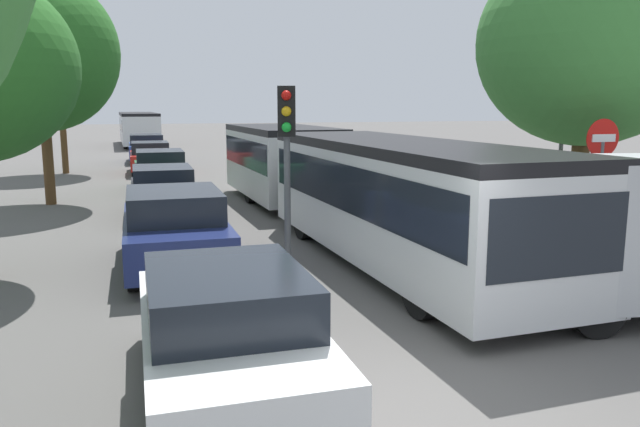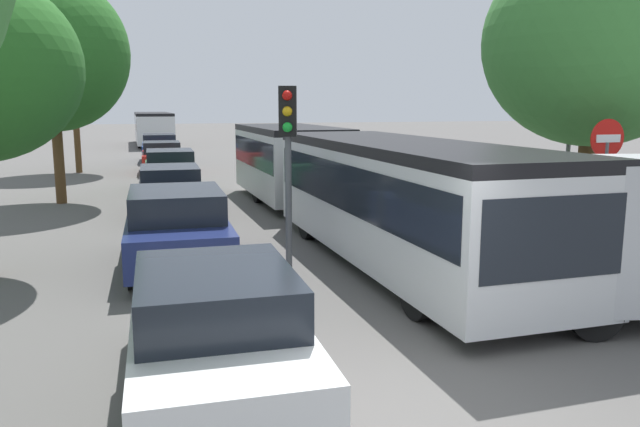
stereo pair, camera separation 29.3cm
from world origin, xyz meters
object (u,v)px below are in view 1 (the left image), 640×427
object	(u,v)px
queued_car_red	(150,157)
no_entry_sign	(600,170)
queued_car_blue	(147,148)
tree_left_far	(43,57)
traffic_light	(287,137)
tree_left_distant	(58,57)
articulated_bus	(337,175)
queued_car_green	(160,170)
city_bus_rear	(138,127)
queued_car_navy	(175,228)
tree_right_near	(588,43)
queued_car_black	(163,191)
direction_sign_post	(562,127)
queued_car_white	(227,332)

from	to	relation	value
queued_car_red	no_entry_sign	xyz separation A→B (m)	(7.27, -19.89, 1.16)
queued_car_blue	tree_left_far	world-z (taller)	tree_left_far
traffic_light	tree_left_distant	size ratio (longest dim) A/B	0.46
tree_left_distant	traffic_light	bearing A→B (deg)	-74.20
articulated_bus	queued_car_green	world-z (taller)	articulated_bus
traffic_light	city_bus_rear	bearing A→B (deg)	-161.56
queued_car_navy	queued_car_red	world-z (taller)	queued_car_navy
no_entry_sign	tree_left_far	xyz separation A→B (m)	(-10.55, 11.58, 2.61)
articulated_bus	tree_right_near	xyz separation A→B (m)	(4.77, -2.75, 2.99)
queued_car_black	direction_sign_post	xyz separation A→B (m)	(8.96, -5.20, 1.85)
city_bus_rear	queued_car_green	distance (m)	26.41
tree_left_far	queued_car_blue	bearing A→B (deg)	76.71
queued_car_blue	traffic_light	world-z (taller)	traffic_light
articulated_bus	direction_sign_post	size ratio (longest dim) A/B	4.49
queued_car_navy	direction_sign_post	distance (m)	9.28
queued_car_white	queued_car_blue	size ratio (longest dim) A/B	0.94
queued_car_blue	tree_right_near	xyz separation A→B (m)	(8.56, -23.51, 3.62)
queued_car_white	queued_car_black	xyz separation A→B (m)	(0.01, 11.44, -0.01)
queued_car_navy	queued_car_black	size ratio (longest dim) A/B	1.08
city_bus_rear	queued_car_green	bearing A→B (deg)	179.13
queued_car_white	tree_left_distant	distance (m)	24.66
direction_sign_post	queued_car_green	bearing A→B (deg)	-55.71
queued_car_red	queued_car_blue	distance (m)	5.77
queued_car_black	queued_car_blue	bearing A→B (deg)	0.17
queued_car_red	traffic_light	bearing A→B (deg)	-173.79
queued_car_green	queued_car_navy	bearing A→B (deg)	178.91
no_entry_sign	tree_left_distant	distance (m)	23.81
queued_car_navy	no_entry_sign	distance (m)	7.99
queued_car_green	direction_sign_post	size ratio (longest dim) A/B	1.16
queued_car_navy	traffic_light	size ratio (longest dim) A/B	1.27
queued_car_red	traffic_light	distance (m)	18.39
queued_car_red	no_entry_sign	world-z (taller)	no_entry_sign
queued_car_black	queued_car_navy	bearing A→B (deg)	179.49
no_entry_sign	traffic_light	bearing A→B (deg)	-106.86
city_bus_rear	queued_car_red	bearing A→B (deg)	178.90
queued_car_black	tree_right_near	world-z (taller)	tree_right_near
tree_left_distant	articulated_bus	bearing A→B (deg)	-64.86
no_entry_sign	tree_right_near	distance (m)	3.55
queued_car_green	tree_left_distant	xyz separation A→B (m)	(-3.80, 6.97, 4.37)
queued_car_red	queued_car_black	bearing A→B (deg)	-179.87
queued_car_green	direction_sign_post	distance (m)	14.01
articulated_bus	direction_sign_post	xyz separation A→B (m)	(5.02, -1.78, 1.17)
queued_car_white	queued_car_green	distance (m)	17.04
queued_car_green	tree_left_distant	bearing A→B (deg)	29.28
queued_car_navy	tree_left_distant	distance (m)	19.21
tree_left_far	tree_left_distant	bearing A→B (deg)	92.42
queued_car_blue	articulated_bus	bearing A→B (deg)	-168.99
queued_car_navy	no_entry_sign	world-z (taller)	no_entry_sign
queued_car_navy	tree_right_near	xyz separation A→B (m)	(8.83, -0.35, 3.61)
queued_car_navy	tree_left_distant	xyz separation A→B (m)	(-3.45, 18.39, 4.35)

